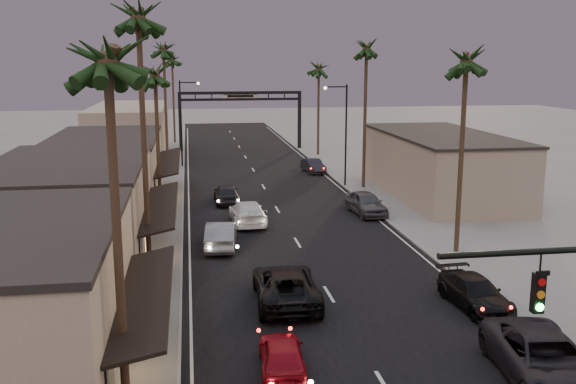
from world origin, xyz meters
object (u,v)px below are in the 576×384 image
object	(u,v)px
palm_far	(172,57)
oncoming_pickup	(286,285)
palm_la	(107,46)
palm_rb	(367,44)
oncoming_silver	(221,235)
curbside_black	(475,293)
streetlight_right	(343,127)
palm_lb	(138,9)
oncoming_red	(282,355)
palm_rc	(319,65)
palm_ld	(163,46)
arch	(240,106)
curbside_near	(545,360)
palm_lc	(155,69)
streetlight_left	(183,116)
palm_ra	(467,53)

from	to	relation	value
palm_far	oncoming_pickup	size ratio (longest dim) A/B	2.17
palm_la	palm_rb	world-z (taller)	palm_rb
oncoming_silver	curbside_black	size ratio (longest dim) A/B	1.01
streetlight_right	palm_far	world-z (taller)	palm_far
palm_lb	oncoming_red	distance (m)	17.25
palm_lb	palm_rc	bearing A→B (deg)	67.73
palm_rb	oncoming_silver	xyz separation A→B (m)	(-13.31, -16.35, -11.61)
palm_ld	palm_lb	bearing A→B (deg)	-90.00
palm_rb	palm_far	size ratio (longest dim) A/B	1.08
palm_rb	palm_la	bearing A→B (deg)	-116.17
oncoming_red	arch	bearing A→B (deg)	-89.03
streetlight_right	curbside_near	size ratio (longest dim) A/B	1.42
curbside_black	oncoming_red	bearing A→B (deg)	-157.47
palm_ld	oncoming_red	world-z (taller)	palm_ld
palm_lc	curbside_black	distance (m)	26.47
streetlight_left	palm_lb	size ratio (longest dim) A/B	0.59
curbside_black	palm_la	bearing A→B (deg)	-157.61
streetlight_right	oncoming_red	world-z (taller)	streetlight_right
streetlight_left	curbside_black	size ratio (longest dim) A/B	1.86
oncoming_red	curbside_near	world-z (taller)	curbside_near
palm_la	palm_lc	distance (m)	27.02
palm_rb	palm_rc	world-z (taller)	palm_rb
palm_la	palm_lc	xyz separation A→B (m)	(-0.00, 27.00, -0.97)
palm_la	palm_rc	bearing A→B (deg)	72.63
palm_ra	oncoming_silver	size ratio (longest dim) A/B	2.69
palm_lc	palm_rc	xyz separation A→B (m)	(17.20, 28.00, 0.00)
palm_ra	curbside_black	xyz separation A→B (m)	(-2.40, -7.65, -10.74)
arch	palm_rb	bearing A→B (deg)	-71.70
palm_la	oncoming_silver	size ratio (longest dim) A/B	2.69
streetlight_right	palm_rb	distance (m)	7.35
streetlight_left	palm_rc	bearing A→B (deg)	21.14
palm_lb	palm_far	size ratio (longest dim) A/B	1.15
arch	palm_rc	distance (m)	11.59
palm_rb	palm_far	xyz separation A→B (m)	(-16.90, 34.00, -0.97)
streetlight_right	palm_lc	xyz separation A→B (m)	(-15.52, -9.00, 5.14)
streetlight_right	palm_ld	xyz separation A→B (m)	(-15.52, 10.00, 7.09)
palm_lb	curbside_black	world-z (taller)	palm_lb
palm_rc	palm_la	bearing A→B (deg)	-107.37
palm_lc	curbside_near	distance (m)	31.62
oncoming_silver	curbside_black	world-z (taller)	oncoming_silver
streetlight_left	palm_lb	bearing A→B (deg)	-92.67
palm_la	palm_far	distance (m)	69.00
curbside_black	streetlight_right	bearing A→B (deg)	84.53
palm_ld	palm_far	distance (m)	23.02
streetlight_left	palm_rc	xyz separation A→B (m)	(15.52, 6.00, 5.14)
palm_far	oncoming_pickup	xyz separation A→B (m)	(6.09, -59.71, -10.60)
arch	palm_la	bearing A→B (deg)	-98.03
palm_ld	palm_rc	xyz separation A→B (m)	(17.20, 9.00, -1.95)
streetlight_right	oncoming_pickup	xyz separation A→B (m)	(-9.13, -26.71, -4.48)
palm_la	oncoming_pickup	xyz separation A→B (m)	(6.39, 9.29, -10.60)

